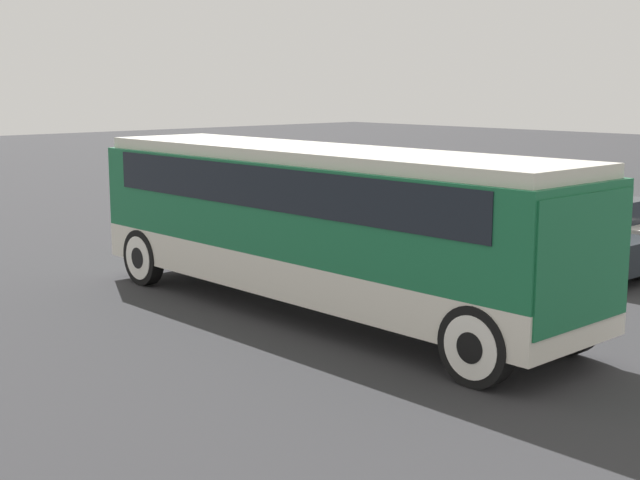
# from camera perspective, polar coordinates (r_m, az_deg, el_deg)

# --- Properties ---
(ground_plane) EXTENTS (120.00, 120.00, 0.00)m
(ground_plane) POSITION_cam_1_polar(r_m,az_deg,el_deg) (16.57, -0.00, -4.70)
(ground_plane) COLOR #2D2D30
(tour_bus) EXTENTS (10.85, 2.58, 3.06)m
(tour_bus) POSITION_cam_1_polar(r_m,az_deg,el_deg) (16.13, 0.23, 1.65)
(tour_bus) COLOR silver
(tour_bus) RESTS_ON ground_plane
(parked_car_near) EXTENTS (4.56, 1.82, 1.46)m
(parked_car_near) POSITION_cam_1_polar(r_m,az_deg,el_deg) (22.95, 17.40, 0.80)
(parked_car_near) COLOR silver
(parked_car_near) RESTS_ON ground_plane
(parked_car_mid) EXTENTS (4.36, 1.97, 1.42)m
(parked_car_mid) POSITION_cam_1_polar(r_m,az_deg,el_deg) (20.62, 14.44, -0.05)
(parked_car_mid) COLOR black
(parked_car_mid) RESTS_ON ground_plane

